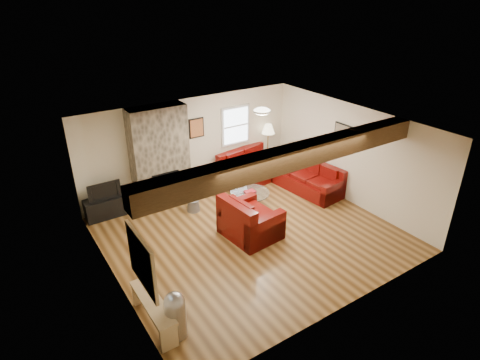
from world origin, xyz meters
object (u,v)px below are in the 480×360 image
at_px(sofa_three, 306,177).
at_px(armchair_red, 251,217).
at_px(television, 103,190).
at_px(floor_lamp, 268,131).
at_px(loveseat, 249,167).
at_px(coffee_table, 250,201).
at_px(tv_cabinet, 106,207).

relative_size(sofa_three, armchair_red, 1.73).
xyz_separation_m(armchair_red, television, (-2.43, 2.56, 0.24)).
height_order(television, floor_lamp, floor_lamp).
distance_m(sofa_three, armchair_red, 2.70).
distance_m(loveseat, floor_lamp, 1.18).
bearing_deg(loveseat, television, 166.08).
bearing_deg(armchair_red, loveseat, -39.35).
xyz_separation_m(sofa_three, floor_lamp, (-0.17, 1.52, 0.87)).
bearing_deg(armchair_red, coffee_table, -39.14).
relative_size(loveseat, coffee_table, 1.75).
xyz_separation_m(sofa_three, armchair_red, (-2.50, -0.99, 0.08)).
bearing_deg(television, sofa_three, -17.62).
relative_size(loveseat, armchair_red, 1.43).
bearing_deg(television, armchair_red, -46.53).
distance_m(television, floor_lamp, 4.79).
height_order(loveseat, television, television).
bearing_deg(loveseat, sofa_three, -61.73).
bearing_deg(sofa_three, coffee_table, -95.17).
xyz_separation_m(sofa_three, television, (-4.93, 1.57, 0.32)).
distance_m(loveseat, television, 3.97).
relative_size(sofa_three, television, 2.67).
relative_size(tv_cabinet, floor_lamp, 0.67).
distance_m(tv_cabinet, floor_lamp, 4.87).
bearing_deg(armchair_red, television, 38.09).
bearing_deg(floor_lamp, tv_cabinet, 179.41).
xyz_separation_m(armchair_red, tv_cabinet, (-2.43, 2.56, -0.23)).
height_order(sofa_three, loveseat, loveseat).
xyz_separation_m(tv_cabinet, floor_lamp, (4.76, -0.05, 1.01)).
bearing_deg(television, coffee_table, -27.52).
bearing_deg(coffee_table, loveseat, 55.88).
distance_m(tv_cabinet, television, 0.47).
bearing_deg(coffee_table, armchair_red, -123.76).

